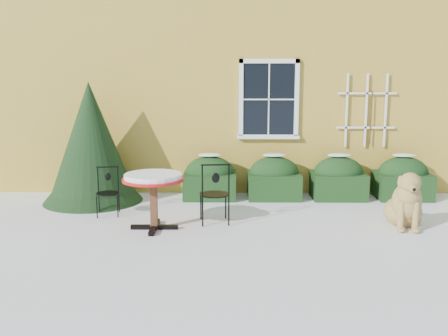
{
  "coord_description": "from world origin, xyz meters",
  "views": [
    {
      "loc": [
        0.07,
        -7.35,
        2.42
      ],
      "look_at": [
        0.0,
        1.0,
        0.9
      ],
      "focal_mm": 40.0,
      "sensor_mm": 36.0,
      "label": 1
    }
  ],
  "objects_px": {
    "bistro_table": "(153,183)",
    "patio_chair_far": "(108,191)",
    "evergreen_shrub": "(92,154)",
    "patio_chair_near": "(215,193)",
    "dog": "(405,204)"
  },
  "relations": [
    {
      "from": "dog",
      "to": "evergreen_shrub",
      "type": "bearing_deg",
      "value": 169.27
    },
    {
      "from": "evergreen_shrub",
      "to": "bistro_table",
      "type": "xyz_separation_m",
      "value": [
        1.48,
        -1.85,
        -0.18
      ]
    },
    {
      "from": "patio_chair_far",
      "to": "bistro_table",
      "type": "bearing_deg",
      "value": -50.98
    },
    {
      "from": "patio_chair_far",
      "to": "dog",
      "type": "relative_size",
      "value": 0.8
    },
    {
      "from": "evergreen_shrub",
      "to": "patio_chair_far",
      "type": "bearing_deg",
      "value": -61.74
    },
    {
      "from": "evergreen_shrub",
      "to": "patio_chair_near",
      "type": "distance_m",
      "value": 2.91
    },
    {
      "from": "dog",
      "to": "bistro_table",
      "type": "bearing_deg",
      "value": -171.65
    },
    {
      "from": "evergreen_shrub",
      "to": "bistro_table",
      "type": "height_order",
      "value": "evergreen_shrub"
    },
    {
      "from": "patio_chair_near",
      "to": "dog",
      "type": "bearing_deg",
      "value": 169.01
    },
    {
      "from": "bistro_table",
      "to": "dog",
      "type": "relative_size",
      "value": 0.92
    },
    {
      "from": "bistro_table",
      "to": "patio_chair_far",
      "type": "distance_m",
      "value": 1.32
    },
    {
      "from": "bistro_table",
      "to": "patio_chair_far",
      "type": "bearing_deg",
      "value": 137.71
    },
    {
      "from": "evergreen_shrub",
      "to": "dog",
      "type": "relative_size",
      "value": 2.2
    },
    {
      "from": "bistro_table",
      "to": "patio_chair_far",
      "type": "height_order",
      "value": "bistro_table"
    },
    {
      "from": "evergreen_shrub",
      "to": "dog",
      "type": "distance_m",
      "value": 5.85
    }
  ]
}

